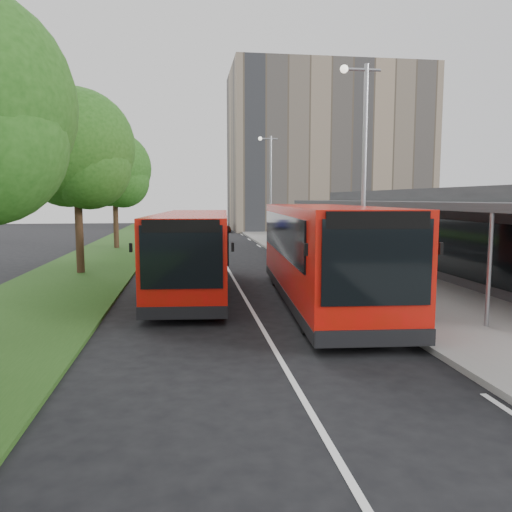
{
  "coord_description": "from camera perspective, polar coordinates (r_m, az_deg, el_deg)",
  "views": [
    {
      "loc": [
        -1.98,
        -15.08,
        3.54
      ],
      "look_at": [
        0.42,
        2.47,
        1.5
      ],
      "focal_mm": 35.0,
      "sensor_mm": 36.0,
      "label": 1
    }
  ],
  "objects": [
    {
      "name": "ground",
      "position": [
        15.62,
        -0.3,
        -6.53
      ],
      "size": [
        120.0,
        120.0,
        0.0
      ],
      "primitive_type": "plane",
      "color": "black",
      "rests_on": "ground"
    },
    {
      "name": "pavement",
      "position": [
        36.14,
        5.01,
        1.04
      ],
      "size": [
        5.0,
        80.0,
        0.15
      ],
      "primitive_type": "cube",
      "color": "gray",
      "rests_on": "ground"
    },
    {
      "name": "grass_verge",
      "position": [
        35.61,
        -15.85,
        0.69
      ],
      "size": [
        5.0,
        80.0,
        0.1
      ],
      "primitive_type": "cube",
      "color": "#224716",
      "rests_on": "ground"
    },
    {
      "name": "lane_centre_line",
      "position": [
        30.35,
        -3.99,
        -0.14
      ],
      "size": [
        0.12,
        70.0,
        0.01
      ],
      "primitive_type": "cube",
      "color": "silver",
      "rests_on": "ground"
    },
    {
      "name": "kerb_dashes",
      "position": [
        34.67,
        1.02,
        0.71
      ],
      "size": [
        0.12,
        56.0,
        0.01
      ],
      "color": "silver",
      "rests_on": "ground"
    },
    {
      "name": "office_block",
      "position": [
        59.53,
        7.99,
        11.76
      ],
      "size": [
        22.0,
        12.0,
        18.0
      ],
      "primitive_type": "cube",
      "color": "gray",
      "rests_on": "ground"
    },
    {
      "name": "station_building",
      "position": [
        26.45,
        21.29,
        2.87
      ],
      "size": [
        7.7,
        26.0,
        4.0
      ],
      "color": "#2E2E30",
      "rests_on": "ground"
    },
    {
      "name": "tree_mid",
      "position": [
        24.74,
        -19.86,
        10.8
      ],
      "size": [
        5.33,
        5.33,
        8.56
      ],
      "color": "#332014",
      "rests_on": "ground"
    },
    {
      "name": "tree_far",
      "position": [
        36.53,
        -15.9,
        9.06
      ],
      "size": [
        5.1,
        5.1,
        8.19
      ],
      "color": "#332014",
      "rests_on": "ground"
    },
    {
      "name": "lamp_post_near",
      "position": [
        18.18,
        12.02,
        10.14
      ],
      "size": [
        1.44,
        0.28,
        8.0
      ],
      "color": "gray",
      "rests_on": "pavement"
    },
    {
      "name": "lamp_post_far",
      "position": [
        37.6,
        1.57,
        8.35
      ],
      "size": [
        1.44,
        0.28,
        8.0
      ],
      "color": "gray",
      "rests_on": "pavement"
    },
    {
      "name": "bus_main",
      "position": [
        16.86,
        7.67,
        0.21
      ],
      "size": [
        3.7,
        11.8,
        3.3
      ],
      "rotation": [
        0.0,
        0.0,
        -0.07
      ],
      "color": "red",
      "rests_on": "ground"
    },
    {
      "name": "bus_second",
      "position": [
        19.0,
        -7.11,
        0.48
      ],
      "size": [
        3.47,
        10.77,
        3.0
      ],
      "rotation": [
        0.0,
        0.0,
        -0.07
      ],
      "color": "red",
      "rests_on": "ground"
    },
    {
      "name": "litter_bin",
      "position": [
        27.78,
        9.02,
        0.29
      ],
      "size": [
        0.54,
        0.54,
        0.79
      ],
      "primitive_type": "cylinder",
      "rotation": [
        0.0,
        0.0,
        0.26
      ],
      "color": "#392817",
      "rests_on": "pavement"
    },
    {
      "name": "bollard",
      "position": [
        32.56,
        4.46,
        1.44
      ],
      "size": [
        0.16,
        0.16,
        0.98
      ],
      "primitive_type": "cylinder",
      "rotation": [
        0.0,
        0.0,
        0.04
      ],
      "color": "#F0F30C",
      "rests_on": "pavement"
    },
    {
      "name": "car_near",
      "position": [
        53.81,
        -3.94,
        3.44
      ],
      "size": [
        1.87,
        3.79,
        1.24
      ],
      "primitive_type": "imported",
      "rotation": [
        0.0,
        0.0,
        0.11
      ],
      "color": "#5E200D",
      "rests_on": "ground"
    },
    {
      "name": "car_far",
      "position": [
        58.58,
        -7.33,
        3.58
      ],
      "size": [
        1.78,
        3.47,
        1.09
      ],
      "primitive_type": "imported",
      "rotation": [
        0.0,
        0.0,
        0.2
      ],
      "color": "navy",
      "rests_on": "ground"
    }
  ]
}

